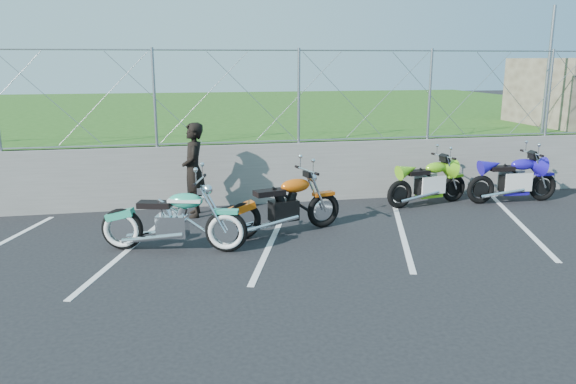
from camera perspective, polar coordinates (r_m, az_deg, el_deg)
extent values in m
plane|color=black|center=(9.01, -0.40, -6.53)|extent=(90.00, 90.00, 0.00)
cube|color=slate|center=(12.17, -3.54, 1.86)|extent=(30.00, 0.22, 1.30)
cube|color=#204913|center=(22.01, -7.15, 6.91)|extent=(30.00, 20.00, 1.30)
cylinder|color=gray|center=(11.93, -3.72, 14.20)|extent=(28.00, 0.03, 0.03)
cylinder|color=gray|center=(12.05, -3.59, 5.13)|extent=(28.00, 0.03, 0.03)
cylinder|color=gray|center=(15.07, 24.92, 11.11)|extent=(0.08, 0.08, 3.00)
cube|color=silver|center=(9.84, -15.46, -5.28)|extent=(1.49, 4.31, 0.01)
cube|color=silver|center=(9.94, -1.50, -4.60)|extent=(1.49, 4.31, 0.01)
cube|color=silver|center=(10.60, 11.42, -3.72)|extent=(1.49, 4.31, 0.01)
cube|color=silver|center=(11.72, 22.34, -2.84)|extent=(1.49, 4.31, 0.01)
torus|color=black|center=(9.60, -16.48, -3.63)|extent=(0.71, 0.30, 0.70)
torus|color=black|center=(9.15, -6.29, -3.97)|extent=(0.71, 0.30, 0.70)
cube|color=silver|center=(9.33, -11.65, -3.37)|extent=(0.55, 0.42, 0.36)
ellipsoid|color=teal|center=(9.15, -10.36, -0.86)|extent=(0.61, 0.40, 0.25)
cube|color=black|center=(9.31, -13.39, -1.25)|extent=(0.58, 0.39, 0.10)
cube|color=teal|center=(9.06, -6.34, -1.98)|extent=(0.43, 0.26, 0.06)
cylinder|color=silver|center=(9.02, -8.99, 1.19)|extent=(0.23, 0.75, 0.03)
torus|color=black|center=(9.76, -4.56, -2.96)|extent=(0.67, 0.29, 0.67)
torus|color=black|center=(10.45, 3.61, -1.84)|extent=(0.67, 0.29, 0.67)
cube|color=black|center=(10.04, -0.45, -1.87)|extent=(0.56, 0.42, 0.36)
ellipsoid|color=#C6510B|center=(10.04, 0.75, 0.65)|extent=(0.62, 0.41, 0.25)
cube|color=black|center=(9.84, -1.90, -0.07)|extent=(0.59, 0.39, 0.10)
cube|color=#C6510B|center=(10.37, 3.63, -0.18)|extent=(0.44, 0.27, 0.06)
cylinder|color=silver|center=(10.10, 1.90, 2.22)|extent=(0.24, 0.75, 0.03)
torus|color=black|center=(12.01, 11.27, -0.23)|extent=(0.61, 0.24, 0.60)
torus|color=black|center=(12.87, 16.47, 0.38)|extent=(0.61, 0.24, 0.60)
cube|color=black|center=(12.39, 13.91, 0.53)|extent=(0.51, 0.38, 0.34)
ellipsoid|color=#6CBC17|center=(12.45, 14.82, 2.42)|extent=(0.57, 0.36, 0.23)
cube|color=black|center=(12.17, 13.02, 1.94)|extent=(0.54, 0.35, 0.09)
cube|color=#6CBC17|center=(12.81, 16.55, 1.61)|extent=(0.41, 0.23, 0.06)
cylinder|color=silver|center=(12.52, 15.50, 3.53)|extent=(0.19, 0.71, 0.03)
torus|color=black|center=(12.85, 18.98, 0.24)|extent=(0.63, 0.13, 0.63)
torus|color=black|center=(13.63, 24.46, 0.48)|extent=(0.63, 0.13, 0.63)
cube|color=black|center=(13.19, 21.76, 0.80)|extent=(0.49, 0.30, 0.36)
ellipsoid|color=#1E11A7|center=(13.24, 22.76, 2.61)|extent=(0.56, 0.27, 0.24)
cube|color=black|center=(12.99, 20.87, 2.25)|extent=(0.53, 0.26, 0.09)
cube|color=#1E11A7|center=(13.57, 24.58, 1.69)|extent=(0.40, 0.17, 0.06)
cylinder|color=silver|center=(13.30, 23.51, 3.65)|extent=(0.04, 0.76, 0.03)
imported|color=black|center=(11.23, -9.57, 2.22)|extent=(0.47, 0.70, 1.87)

